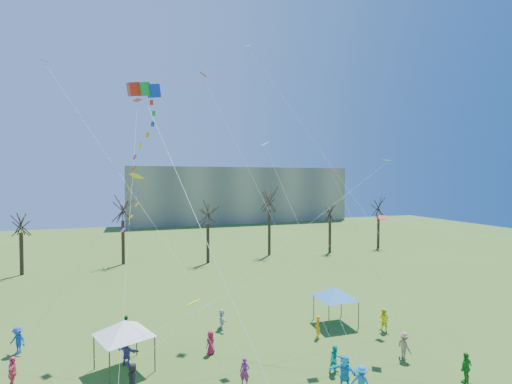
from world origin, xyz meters
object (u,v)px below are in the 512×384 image
object	(u,v)px
distant_building	(239,195)
big_box_kite	(145,166)
canopy_tent_blue	(336,293)
canopy_tent_white	(124,328)

from	to	relation	value
distant_building	big_box_kite	size ratio (longest dim) A/B	2.87
big_box_kite	canopy_tent_blue	world-z (taller)	big_box_kite
distant_building	canopy_tent_blue	world-z (taller)	distant_building
canopy_tent_blue	big_box_kite	bearing A→B (deg)	-170.50
distant_building	big_box_kite	distance (m)	78.95
distant_building	canopy_tent_white	bearing A→B (deg)	-110.98
canopy_tent_white	canopy_tent_blue	bearing A→B (deg)	7.44
distant_building	canopy_tent_blue	bearing A→B (deg)	-99.67
canopy_tent_white	big_box_kite	bearing A→B (deg)	-15.37
distant_building	big_box_kite	xyz separation A→B (m)	(-26.92, -74.05, 5.02)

